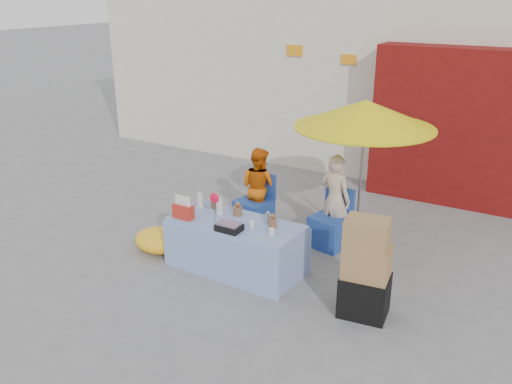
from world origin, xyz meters
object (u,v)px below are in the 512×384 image
Objects in this scene: chair_right at (330,229)px; box_stack at (366,272)px; vendor_beige at (335,199)px; vendor_orange at (259,187)px; market_table at (235,245)px; chair_left at (254,212)px; umbrella at (365,115)px.

chair_right is 1.77m from box_stack.
chair_right is 0.43m from vendor_beige.
vendor_orange reaches higher than chair_right.
box_stack is at bearing 135.51° from vendor_beige.
market_table is at bearing 72.50° from vendor_beige.
umbrella is at bearing 22.77° from chair_left.
chair_right is 1.31m from vendor_orange.
umbrella is 2.29m from box_stack.
box_stack is (1.81, -0.17, 0.19)m from market_table.
chair_right is (0.80, 1.25, -0.09)m from market_table.
vendor_beige is at bearing 62.23° from market_table.
vendor_beige is 1.14× the size of box_stack.
vendor_beige reaches higher than chair_left.
vendor_beige is at bearing 103.78° from chair_right.
market_table is at bearing 120.46° from vendor_orange.
chair_left is 1.32m from vendor_beige.
vendor_orange is at bearing 12.34° from vendor_beige.
vendor_beige is 0.64× the size of umbrella.
umbrella is at bearing 56.15° from chair_right.
box_stack is at bearing -42.17° from chair_right.
vendor_orange is 2.01m from umbrella.
vendor_orange reaches higher than chair_left.
box_stack is (1.02, -1.56, -0.13)m from vendor_beige.
chair_left is 0.39m from vendor_orange.
box_stack is (0.72, -1.71, -1.35)m from umbrella.
umbrella reaches higher than chair_left.
chair_right is 0.73× the size of box_stack.
umbrella is at bearing 112.79° from box_stack.
chair_left is 2.27m from umbrella.
vendor_beige reaches higher than chair_right.
vendor_beige reaches higher than market_table.
market_table is 1.34× the size of vendor_beige.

